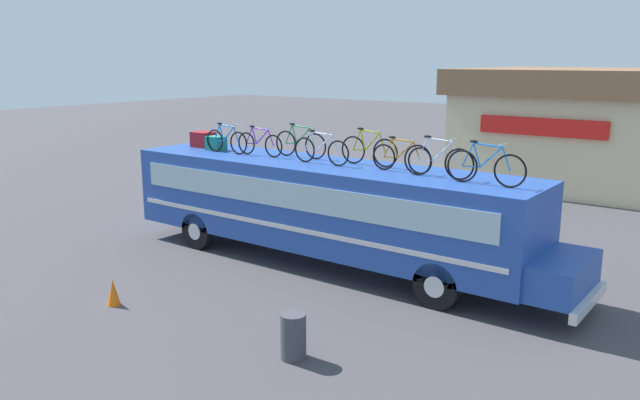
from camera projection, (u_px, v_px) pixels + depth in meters
name	position (u px, v px, depth m)	size (l,w,h in m)	color
ground_plane	(321.00, 262.00, 17.55)	(120.00, 120.00, 0.00)	#423F44
bus	(327.00, 205.00, 17.09)	(13.03, 2.59, 2.77)	#23479E
luggage_bag_1	(203.00, 139.00, 19.96)	(0.66, 0.51, 0.48)	maroon
luggage_bag_2	(216.00, 143.00, 19.29)	(0.54, 0.43, 0.42)	#1E7F66
rooftop_bicycle_1	(226.00, 140.00, 18.68)	(1.64, 0.44, 0.88)	black
rooftop_bicycle_2	(260.00, 143.00, 18.13)	(1.68, 0.44, 0.86)	black
rooftop_bicycle_3	(300.00, 143.00, 17.82)	(1.78, 0.44, 0.96)	black
rooftop_bicycle_4	(321.00, 150.00, 16.70)	(1.77, 0.44, 0.89)	black
rooftop_bicycle_5	(369.00, 150.00, 16.49)	(1.72, 0.44, 0.97)	black
rooftop_bicycle_6	(401.00, 157.00, 15.53)	(1.66, 0.44, 0.87)	black
rooftop_bicycle_7	(438.00, 161.00, 14.79)	(1.80, 0.44, 0.97)	black
rooftop_bicycle_8	(485.00, 167.00, 13.94)	(1.83, 0.44, 0.97)	black
roadside_building	(573.00, 125.00, 28.48)	(8.96, 9.32, 5.05)	beige
trash_bin	(293.00, 336.00, 11.84)	(0.49, 0.49, 0.88)	#3F3F47
traffic_cone	(113.00, 292.00, 14.44)	(0.30, 0.30, 0.61)	orange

